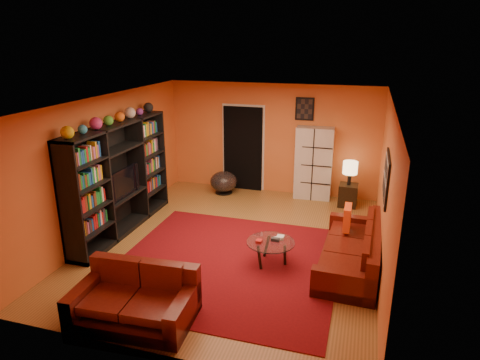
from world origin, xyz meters
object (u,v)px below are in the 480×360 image
(bowl_chair, at_px, (224,182))
(storage_cabinet, at_px, (314,163))
(tv, at_px, (120,183))
(sofa, at_px, (356,251))
(table_lamp, at_px, (350,168))
(loveseat, at_px, (136,298))
(coffee_table, at_px, (271,244))
(side_table, at_px, (348,195))
(entertainment_unit, at_px, (120,178))

(bowl_chair, bearing_deg, storage_cabinet, 8.17)
(tv, xyz_separation_m, bowl_chair, (1.18, 2.59, -0.71))
(sofa, bearing_deg, table_lamp, 97.71)
(loveseat, bearing_deg, table_lamp, -30.03)
(coffee_table, distance_m, bowl_chair, 3.54)
(loveseat, relative_size, storage_cabinet, 0.97)
(table_lamp, bearing_deg, storage_cabinet, 160.59)
(loveseat, bearing_deg, sofa, -54.64)
(storage_cabinet, height_order, bowl_chair, storage_cabinet)
(bowl_chair, xyz_separation_m, side_table, (2.92, 0.01, -0.04))
(loveseat, height_order, table_lamp, table_lamp)
(entertainment_unit, bearing_deg, table_lamp, 31.16)
(bowl_chair, bearing_deg, table_lamp, 0.14)
(coffee_table, bearing_deg, loveseat, -126.58)
(coffee_table, relative_size, storage_cabinet, 0.47)
(bowl_chair, bearing_deg, side_table, 0.14)
(coffee_table, xyz_separation_m, table_lamp, (1.08, 3.03, 0.52))
(entertainment_unit, xyz_separation_m, tv, (0.05, -0.09, -0.05))
(loveseat, distance_m, side_table, 5.52)
(entertainment_unit, distance_m, side_table, 4.91)
(storage_cabinet, distance_m, table_lamp, 0.88)
(table_lamp, bearing_deg, side_table, 180.00)
(coffee_table, height_order, bowl_chair, bowl_chair)
(storage_cabinet, bearing_deg, bowl_chair, -174.07)
(coffee_table, bearing_deg, table_lamp, 70.32)
(coffee_table, bearing_deg, bowl_chair, 121.34)
(entertainment_unit, height_order, storage_cabinet, entertainment_unit)
(entertainment_unit, bearing_deg, sofa, -2.82)
(side_table, bearing_deg, table_lamp, 0.00)
(side_table, relative_size, table_lamp, 0.94)
(tv, distance_m, loveseat, 2.92)
(sofa, relative_size, loveseat, 1.40)
(coffee_table, distance_m, table_lamp, 3.26)
(side_table, bearing_deg, tv, -147.67)
(coffee_table, bearing_deg, storage_cabinet, 85.67)
(coffee_table, bearing_deg, sofa, 12.62)
(table_lamp, bearing_deg, coffee_table, -109.68)
(tv, relative_size, table_lamp, 1.81)
(sofa, xyz_separation_m, table_lamp, (-0.27, 2.72, 0.59))
(bowl_chair, xyz_separation_m, table_lamp, (2.92, 0.01, 0.59))
(tv, bearing_deg, bowl_chair, -24.44)
(tv, xyz_separation_m, sofa, (4.36, -0.13, -0.71))
(entertainment_unit, distance_m, coffee_table, 3.18)
(entertainment_unit, height_order, sofa, entertainment_unit)
(bowl_chair, relative_size, table_lamp, 1.22)
(bowl_chair, bearing_deg, entertainment_unit, -116.11)
(tv, distance_m, sofa, 4.42)
(tv, height_order, bowl_chair, tv)
(loveseat, distance_m, storage_cabinet, 5.50)
(loveseat, relative_size, coffee_table, 2.04)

